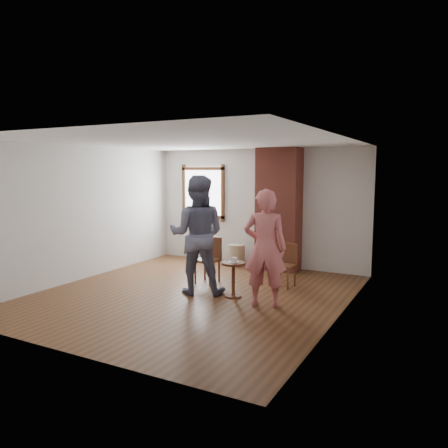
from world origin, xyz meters
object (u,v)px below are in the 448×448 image
(side_table, at_px, (233,274))
(person_pink, at_px, (265,248))
(man, at_px, (197,235))
(dining_chair_left, at_px, (209,257))
(dining_chair_right, at_px, (286,262))
(stoneware_crock, at_px, (236,255))

(side_table, height_order, person_pink, person_pink)
(side_table, bearing_deg, man, -174.87)
(dining_chair_left, xyz_separation_m, dining_chair_right, (1.40, 0.38, -0.04))
(stoneware_crock, bearing_deg, side_table, -64.82)
(dining_chair_right, distance_m, person_pink, 1.37)
(dining_chair_left, distance_m, person_pink, 1.82)
(stoneware_crock, bearing_deg, person_pink, -54.93)
(stoneware_crock, relative_size, dining_chair_left, 0.55)
(dining_chair_left, relative_size, dining_chair_right, 1.09)
(dining_chair_left, bearing_deg, stoneware_crock, 99.66)
(dining_chair_right, xyz_separation_m, side_table, (-0.54, -1.07, -0.04))
(man, bearing_deg, dining_chair_right, -157.93)
(dining_chair_left, bearing_deg, man, -72.25)
(dining_chair_right, xyz_separation_m, man, (-1.21, -1.13, 0.58))
(man, distance_m, person_pink, 1.34)
(dining_chair_right, bearing_deg, dining_chair_left, -159.57)
(side_table, xyz_separation_m, man, (-0.67, -0.06, 0.62))
(person_pink, bearing_deg, dining_chair_left, -47.62)
(man, relative_size, person_pink, 1.11)
(stoneware_crock, height_order, person_pink, person_pink)
(dining_chair_left, distance_m, man, 0.95)
(stoneware_crock, xyz_separation_m, person_pink, (1.69, -2.41, 0.69))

